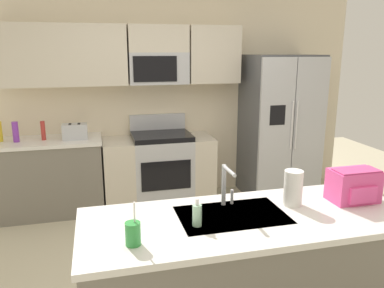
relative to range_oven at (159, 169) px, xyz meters
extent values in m
plane|color=beige|center=(0.11, -1.80, -0.44)|extent=(9.00, 9.00, 0.00)
cube|color=beige|center=(0.11, 0.35, 0.86)|extent=(5.20, 0.10, 2.60)
cube|color=beige|center=(-1.39, 0.14, 1.41)|extent=(0.70, 0.32, 0.70)
cube|color=beige|center=(-0.69, 0.14, 1.41)|extent=(0.70, 0.32, 0.70)
cube|color=beige|center=(0.74, 0.14, 1.41)|extent=(0.64, 0.32, 0.70)
cube|color=#B7BABF|center=(0.04, 0.14, 1.25)|extent=(0.72, 0.32, 0.38)
cube|color=black|center=(-0.02, -0.03, 1.25)|extent=(0.52, 0.01, 0.30)
cube|color=beige|center=(0.04, 0.14, 1.60)|extent=(0.72, 0.32, 0.32)
cube|color=slate|center=(-1.32, 0.00, -0.01)|extent=(1.24, 0.60, 0.86)
cube|color=silver|center=(-1.32, 0.00, 0.44)|extent=(1.27, 0.63, 0.04)
cube|color=#B7BABF|center=(0.04, 0.00, -0.02)|extent=(0.72, 0.60, 0.84)
cube|color=black|center=(0.04, -0.31, 0.01)|extent=(0.60, 0.01, 0.36)
cube|color=black|center=(0.04, 0.00, 0.43)|extent=(0.72, 0.60, 0.06)
cube|color=#B7BABF|center=(0.04, 0.27, 0.56)|extent=(0.72, 0.06, 0.20)
cube|color=beige|center=(-0.50, 0.00, -0.02)|extent=(0.36, 0.60, 0.84)
cube|color=beige|center=(0.54, 0.00, -0.02)|extent=(0.28, 0.60, 0.84)
cube|color=#4C4F54|center=(1.61, -0.05, 0.48)|extent=(0.90, 0.70, 1.85)
cube|color=#B7BABF|center=(1.38, -0.42, 0.48)|extent=(0.44, 0.04, 1.81)
cube|color=#B7BABF|center=(1.83, -0.42, 0.48)|extent=(0.44, 0.04, 1.81)
cylinder|color=silver|center=(1.58, -0.45, 0.57)|extent=(0.02, 0.02, 0.60)
cylinder|color=silver|center=(1.64, -0.45, 0.57)|extent=(0.02, 0.02, 0.60)
cube|color=black|center=(1.38, -0.44, 0.70)|extent=(0.20, 0.00, 0.24)
cube|color=slate|center=(0.16, -2.53, -0.01)|extent=(2.07, 0.76, 0.86)
cube|color=silver|center=(0.16, -2.53, 0.44)|extent=(2.11, 0.80, 0.04)
cube|color=#B7BABF|center=(0.06, -2.48, 0.44)|extent=(0.68, 0.44, 0.03)
cube|color=#B7BABF|center=(-0.98, -0.05, 0.55)|extent=(0.28, 0.16, 0.18)
cube|color=black|center=(-1.03, -0.05, 0.63)|extent=(0.03, 0.11, 0.01)
cube|color=black|center=(-0.93, -0.05, 0.63)|extent=(0.03, 0.11, 0.01)
cylinder|color=#B2332D|center=(-1.33, 0.00, 0.57)|extent=(0.05, 0.05, 0.22)
cylinder|color=purple|center=(-1.62, -0.03, 0.57)|extent=(0.07, 0.07, 0.23)
cylinder|color=#B7BABF|center=(0.06, -2.31, 0.60)|extent=(0.03, 0.03, 0.28)
cylinder|color=#B7BABF|center=(0.06, -2.41, 0.73)|extent=(0.02, 0.20, 0.02)
cylinder|color=#B7BABF|center=(0.12, -2.31, 0.51)|extent=(0.02, 0.02, 0.10)
cylinder|color=green|center=(-0.58, -2.72, 0.52)|extent=(0.08, 0.08, 0.13)
cylinder|color=white|center=(-0.57, -2.72, 0.64)|extent=(0.01, 0.03, 0.14)
cylinder|color=#A5D8B2|center=(-0.19, -2.58, 0.52)|extent=(0.06, 0.06, 0.13)
cylinder|color=white|center=(-0.19, -2.58, 0.61)|extent=(0.02, 0.02, 0.04)
cylinder|color=white|center=(0.51, -2.43, 0.58)|extent=(0.12, 0.12, 0.24)
cube|color=#EA4C93|center=(0.95, -2.47, 0.57)|extent=(0.32, 0.20, 0.22)
cube|color=#C7417D|center=(0.95, -2.49, 0.67)|extent=(0.30, 0.14, 0.03)
cube|color=#FF54A2|center=(0.95, -2.57, 0.54)|extent=(0.20, 0.03, 0.11)
camera|label=1|loc=(-0.74, -4.60, 1.48)|focal=35.93mm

